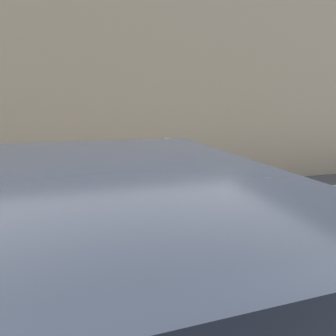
# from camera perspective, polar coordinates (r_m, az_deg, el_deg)

# --- Properties ---
(sidewalk) EXTENTS (24.00, 2.80, 0.14)m
(sidewalk) POSITION_cam_1_polar(r_m,az_deg,el_deg) (4.24, -10.00, -15.66)
(sidewalk) COLOR #BCB7AD
(sidewalk) RESTS_ON ground_plane
(building_facade) EXTENTS (24.00, 0.30, 6.92)m
(building_facade) POSITION_cam_1_polar(r_m,az_deg,el_deg) (6.82, -14.01, 24.15)
(building_facade) COLOR tan
(building_facade) RESTS_ON ground_plane
(parking_meter) EXTENTS (0.19, 0.14, 1.64)m
(parking_meter) POSITION_cam_1_polar(r_m,az_deg,el_deg) (2.84, 0.00, -3.92)
(parking_meter) COLOR gray
(parking_meter) RESTS_ON sidewalk
(fire_hydrant) EXTENTS (0.28, 0.28, 0.79)m
(fire_hydrant) POSITION_cam_1_polar(r_m,az_deg,el_deg) (4.38, 29.95, -9.72)
(fire_hydrant) COLOR red
(fire_hydrant) RESTS_ON sidewalk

